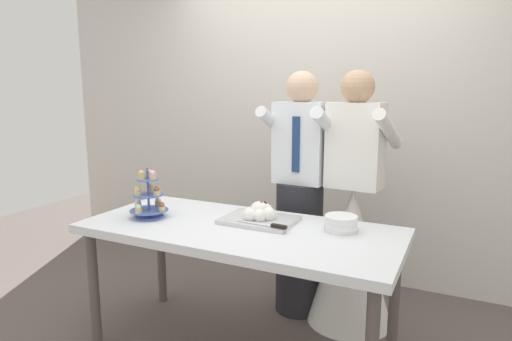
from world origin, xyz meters
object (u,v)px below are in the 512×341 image
(plate_stack, at_px, (341,223))
(person_groom, at_px, (300,207))
(main_cake_tray, at_px, (259,215))
(person_bride, at_px, (352,238))
(cupcake_stand, at_px, (149,199))
(dessert_table, at_px, (239,239))

(plate_stack, xyz_separation_m, person_groom, (-0.41, 0.47, -0.07))
(main_cake_tray, relative_size, person_bride, 0.26)
(person_groom, bearing_deg, cupcake_stand, -134.46)
(cupcake_stand, height_order, person_bride, person_bride)
(plate_stack, distance_m, person_bride, 0.53)
(person_groom, bearing_deg, dessert_table, -101.11)
(main_cake_tray, bearing_deg, person_groom, 83.32)
(cupcake_stand, xyz_separation_m, plate_stack, (1.12, 0.25, -0.07))
(dessert_table, distance_m, person_bride, 0.82)
(plate_stack, relative_size, person_groom, 0.11)
(person_groom, bearing_deg, plate_stack, -48.72)
(person_groom, relative_size, person_bride, 1.00)
(main_cake_tray, bearing_deg, cupcake_stand, -162.43)
(cupcake_stand, bearing_deg, person_bride, 33.99)
(person_bride, bearing_deg, dessert_table, -127.32)
(plate_stack, distance_m, person_groom, 0.63)
(plate_stack, bearing_deg, cupcake_stand, -167.51)
(main_cake_tray, relative_size, person_groom, 0.26)
(main_cake_tray, distance_m, plate_stack, 0.47)
(dessert_table, bearing_deg, cupcake_stand, -172.34)
(cupcake_stand, relative_size, person_bride, 0.18)
(main_cake_tray, relative_size, plate_stack, 2.35)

